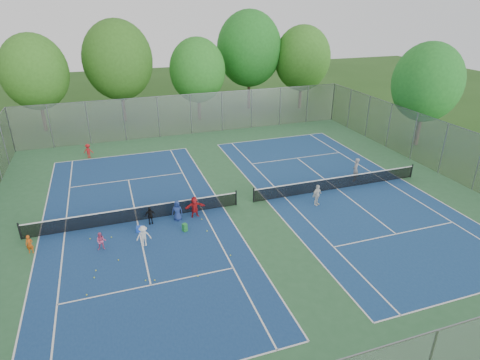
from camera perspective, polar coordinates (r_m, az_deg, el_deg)
The scene contains 37 objects.
ground at distance 26.61m, azimuth 0.70°, elevation -3.39°, with size 120.00×120.00×0.00m, color #224916.
court_pad at distance 26.61m, azimuth 0.70°, elevation -3.38°, with size 32.00×32.00×0.01m, color #2D5F37.
court_left at distance 25.41m, azimuth -14.43°, elevation -5.63°, with size 10.97×23.77×0.01m, color navy.
court_right at distance 29.45m, azimuth 13.65°, elevation -1.22°, with size 10.97×23.77×0.01m, color navy.
net_left at distance 25.20m, azimuth -14.53°, elevation -4.77°, with size 12.87×0.10×0.91m, color black.
net_right at distance 29.27m, azimuth 13.73°, elevation -0.44°, with size 12.87×0.10×0.91m, color black.
fence_north at distance 40.35m, azimuth -7.00°, elevation 9.26°, with size 32.00×0.10×4.00m, color gray.
fence_east at distance 34.23m, azimuth 26.92°, elevation 3.99°, with size 32.00×0.10×4.00m, color gray.
tree_nw at distance 45.06m, azimuth -27.21°, elevation 13.49°, with size 6.40×6.40×9.58m.
tree_nl at distance 45.59m, azimuth -16.97°, elevation 15.99°, with size 7.20×7.20×10.69m.
tree_nc at distance 44.85m, azimuth -6.07°, elevation 15.25°, with size 6.00×6.00×8.85m.
tree_nr at distance 49.47m, azimuth 1.31°, elevation 18.15°, with size 7.60×7.60×11.42m.
tree_ne at distance 50.18m, azimuth 8.86°, elevation 16.73°, with size 6.60×6.60×9.77m.
tree_side_e at distance 39.53m, azimuth 25.08°, elevation 12.46°, with size 6.00×6.00×9.20m.
ball_crate at distance 24.23m, azimuth -14.09°, elevation -6.79°, with size 0.36×0.36×0.31m, color blue.
ball_hopper at distance 23.70m, azimuth -7.86°, elevation -6.72°, with size 0.25×0.25×0.49m, color green.
student_a at distance 24.21m, azimuth -27.75°, elevation -8.10°, with size 0.39×0.25×1.06m, color #CC5213.
student_b at distance 22.98m, azimuth -19.13°, elevation -8.24°, with size 0.51×0.40×1.05m, color #D55282.
student_c at distance 22.63m, azimuth -13.54°, elevation -7.75°, with size 0.80×0.46×1.24m, color silver.
student_d at distance 24.66m, azimuth -12.68°, elevation -4.96°, with size 0.66×0.27×1.12m, color black.
student_e at distance 24.69m, azimuth -8.92°, elevation -4.33°, with size 0.64×0.42×1.32m, color navy.
student_f at distance 24.94m, azimuth -6.47°, elevation -3.81°, with size 1.26×0.40×1.36m, color red.
child_far_baseline at distance 36.44m, azimuth -20.76°, elevation 3.89°, with size 0.80×0.46×1.24m, color #AB1819.
instructor at distance 30.76m, azimuth 16.11°, elevation 1.42°, with size 0.66×0.43×1.80m, color gray.
teen_court_b at distance 26.61m, azimuth 10.89°, elevation -2.11°, with size 0.85×0.35×1.45m, color silver.
tennis_ball_0 at distance 20.31m, azimuth -20.98°, elevation -15.05°, with size 0.07×0.07×0.07m, color gold.
tennis_ball_1 at distance 22.09m, azimuth -16.91°, elevation -10.87°, with size 0.07×0.07×0.07m, color gold.
tennis_ball_2 at distance 21.24m, azimuth -20.02°, elevation -12.94°, with size 0.07×0.07×0.07m, color #B4DB33.
tennis_ball_3 at distance 20.28m, azimuth -12.04°, elevation -13.80°, with size 0.07×0.07×0.07m, color gold.
tennis_ball_4 at distance 21.69m, azimuth -19.81°, elevation -12.05°, with size 0.07×0.07×0.07m, color #D0E635.
tennis_ball_5 at distance 23.62m, azimuth -4.72°, elevation -7.27°, with size 0.07×0.07×0.07m, color #BEE836.
tennis_ball_6 at distance 20.21m, azimuth -5.99°, elevation -13.49°, with size 0.07×0.07×0.07m, color #CADE33.
tennis_ball_7 at distance 24.11m, azimuth -17.82°, elevation -7.79°, with size 0.07×0.07×0.07m, color #B1D030.
tennis_ball_8 at distance 24.84m, azimuth -5.46°, elevation -5.59°, with size 0.07×0.07×0.07m, color #ABC22D.
tennis_ball_9 at distance 20.36m, azimuth -13.29°, elevation -13.77°, with size 0.07×0.07×0.07m, color #B5D431.
tennis_ball_10 at distance 21.51m, azimuth -1.38°, elevation -10.70°, with size 0.07×0.07×0.07m, color #CCE836.
tennis_ball_11 at distance 24.35m, azimuth -20.54°, elevation -7.87°, with size 0.07×0.07×0.07m, color #B4D431.
Camera 1 is at (-7.92, -22.18, 12.39)m, focal length 30.00 mm.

